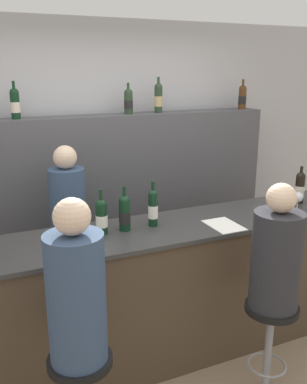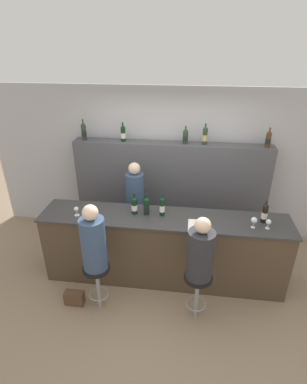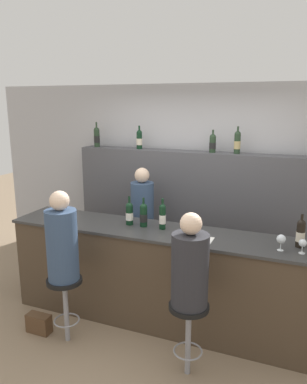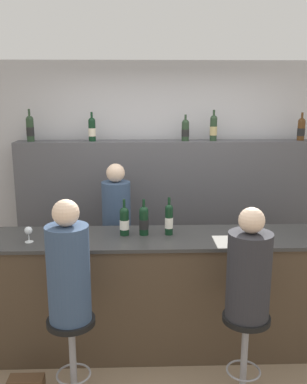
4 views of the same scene
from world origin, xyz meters
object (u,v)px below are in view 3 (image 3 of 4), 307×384
object	(u,v)px
wine_glass_2	(303,243)
bartender	(142,234)
guest_seated_right	(190,266)
handbag	(39,323)
wine_bottle_counter_0	(129,213)
guest_seated_left	(62,241)
wine_bottle_counter_3	(301,233)
bar_stool_right	(189,321)
wine_bottle_backbar_0	(97,137)
bar_stool_left	(65,293)
wine_bottle_counter_1	(144,215)
wine_bottle_backbar_1	(139,139)
wine_glass_0	(61,212)
wine_bottle_backbar_3	(237,142)
wine_glass_1	(281,239)
wine_bottle_backbar_2	(213,143)
wine_bottle_counter_2	(162,216)

from	to	relation	value
wine_glass_2	bartender	size ratio (longest dim) A/B	0.08
guest_seated_right	bartender	size ratio (longest dim) A/B	0.51
wine_glass_2	handbag	xyz separation A→B (m)	(-2.48, -0.57, -1.05)
wine_bottle_counter_0	guest_seated_left	size ratio (longest dim) A/B	0.36
wine_bottle_counter_3	bar_stool_right	world-z (taller)	wine_bottle_counter_3
bar_stool_right	bartender	world-z (taller)	bartender
wine_bottle_backbar_0	wine_glass_2	bearing A→B (deg)	-24.27
bar_stool_left	guest_seated_left	xyz separation A→B (m)	(0.00, 0.00, 0.54)
guest_seated_right	handbag	world-z (taller)	guest_seated_right
wine_bottle_counter_1	wine_bottle_backbar_1	distance (m)	1.41
wine_bottle_counter_0	wine_bottle_backbar_0	size ratio (longest dim) A/B	0.93
bar_stool_left	handbag	world-z (taller)	bar_stool_left
wine_glass_0	guest_seated_left	bearing A→B (deg)	-54.04
wine_bottle_backbar_3	bartender	distance (m)	1.63
wine_bottle_backbar_1	guest_seated_right	distance (m)	2.38
wine_bottle_counter_3	handbag	xyz separation A→B (m)	(-2.46, -0.72, -1.09)
wine_bottle_backbar_1	wine_glass_1	xyz separation A→B (m)	(1.95, -1.26, -0.71)
wine_bottle_counter_3	guest_seated_left	xyz separation A→B (m)	(-2.10, -0.72, -0.13)
wine_bottle_backbar_2	bar_stool_left	distance (m)	2.48
wine_bottle_counter_3	bar_stool_left	bearing A→B (deg)	-161.00
wine_bottle_backbar_0	wine_bottle_counter_3	bearing A→B (deg)	-21.75
wine_bottle_counter_0	bartender	xyz separation A→B (m)	(-0.10, 0.57, -0.44)
wine_bottle_counter_0	wine_glass_2	xyz separation A→B (m)	(1.76, -0.15, -0.03)
wine_bottle_counter_0	wine_bottle_counter_2	world-z (taller)	wine_bottle_counter_2
handbag	guest_seated_left	bearing A→B (deg)	0.00
wine_bottle_counter_1	wine_bottle_counter_2	world-z (taller)	wine_bottle_counter_2
wine_bottle_counter_1	bar_stool_left	xyz separation A→B (m)	(-0.53, -0.72, -0.66)
wine_bottle_counter_0	wine_bottle_backbar_0	world-z (taller)	wine_bottle_backbar_0
wine_glass_1	guest_seated_right	xyz separation A→B (m)	(-0.67, -0.57, -0.13)
wine_bottle_counter_1	wine_bottle_backbar_1	xyz separation A→B (m)	(-0.54, 1.10, 0.69)
wine_glass_2	bartender	xyz separation A→B (m)	(-1.86, 0.73, -0.41)
wine_bottle_counter_0	wine_bottle_backbar_3	distance (m)	1.61
wine_bottle_counter_1	wine_bottle_backbar_2	world-z (taller)	wine_bottle_backbar_2
wine_bottle_backbar_3	guest_seated_right	xyz separation A→B (m)	(-0.03, -1.83, -0.86)
wine_bottle_backbar_0	handbag	bearing A→B (deg)	-80.47
guest_seated_left	wine_bottle_backbar_0	bearing A→B (deg)	109.90
wine_bottle_counter_3	guest_seated_right	bearing A→B (deg)	-138.97
wine_bottle_backbar_1	wine_glass_2	size ratio (longest dim) A/B	2.34
bar_stool_right	wine_bottle_backbar_2	bearing A→B (deg)	98.50
wine_bottle_counter_1	wine_bottle_counter_3	size ratio (longest dim) A/B	1.01
wine_bottle_backbar_2	wine_glass_2	xyz separation A→B (m)	(1.13, -1.26, -0.71)
wine_bottle_backbar_0	bartender	bearing A→B (deg)	-29.78
wine_bottle_backbar_3	guest_seated_left	xyz separation A→B (m)	(-1.30, -1.83, -0.82)
wine_bottle_counter_1	wine_glass_0	bearing A→B (deg)	-170.77
wine_bottle_counter_3	wine_bottle_backbar_1	size ratio (longest dim) A/B	1.01
wine_bottle_counter_2	wine_glass_2	distance (m)	1.38
wine_glass_2	bar_stool_right	bearing A→B (deg)	-146.33
guest_seated_left	handbag	world-z (taller)	guest_seated_left
wine_bottle_backbar_0	wine_glass_1	world-z (taller)	wine_bottle_backbar_0
wine_glass_2	bar_stool_left	size ratio (longest dim) A/B	0.20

